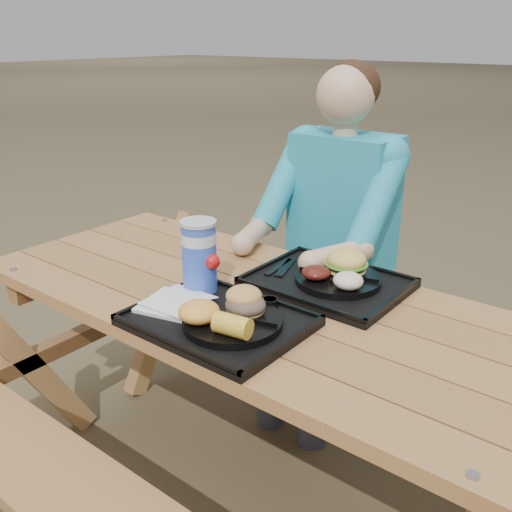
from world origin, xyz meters
The scene contains 18 objects.
ground centered at (0.00, 0.00, 0.00)m, with size 60.00×60.00×0.00m, color #999999.
picnic_table centered at (0.00, 0.00, 0.38)m, with size 1.80×1.49×0.75m, color #999999, non-canonical shape.
tray_near centered at (0.03, -0.20, 0.76)m, with size 0.45×0.35×0.02m, color black.
tray_far centered at (0.13, 0.19, 0.76)m, with size 0.45×0.35×0.02m, color black.
plate_near centered at (0.08, -0.20, 0.78)m, with size 0.26×0.26×0.02m, color black.
plate_far centered at (0.16, 0.20, 0.78)m, with size 0.26×0.26×0.02m, color black.
napkin_stack centered at (-0.12, -0.22, 0.78)m, with size 0.16×0.16×0.02m, color white.
soda_cup centered at (-0.13, -0.09, 0.87)m, with size 0.10×0.10×0.20m, color blue.
condiment_bbq centered at (0.03, -0.07, 0.78)m, with size 0.05×0.05×0.03m, color black.
condiment_mustard centered at (0.10, -0.06, 0.78)m, with size 0.04×0.04×0.03m, color gold.
sandwich centered at (0.09, -0.15, 0.84)m, with size 0.10×0.10×0.11m, color gold, non-canonical shape.
mac_cheese centered at (0.03, -0.27, 0.82)m, with size 0.11×0.11×0.05m, color #FFB043.
corn_cob centered at (0.14, -0.27, 0.82)m, with size 0.09×0.09×0.05m, color yellow, non-canonical shape.
cutlery_far centered at (-0.03, 0.19, 0.77)m, with size 0.03×0.15×0.01m, color black.
burger centered at (0.16, 0.25, 0.84)m, with size 0.12×0.12×0.11m, color #F0C654, non-canonical shape.
baked_beans centered at (0.11, 0.15, 0.81)m, with size 0.09×0.09×0.04m, color #541710.
potato_salad centered at (0.22, 0.14, 0.81)m, with size 0.09×0.09×0.05m, color #EFE5CB.
diner centered at (-0.10, 0.65, 0.64)m, with size 0.48×0.84×1.28m, color teal, non-canonical shape.
Camera 1 is at (0.94, -1.19, 1.47)m, focal length 40.00 mm.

